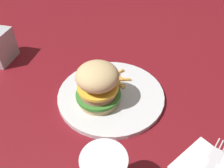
# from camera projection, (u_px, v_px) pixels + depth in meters

# --- Properties ---
(ground_plane) EXTENTS (1.60, 1.60, 0.00)m
(ground_plane) POSITION_uv_depth(u_px,v_px,m) (107.00, 91.00, 0.62)
(ground_plane) COLOR maroon
(plate) EXTENTS (0.27, 0.27, 0.01)m
(plate) POSITION_uv_depth(u_px,v_px,m) (112.00, 95.00, 0.60)
(plate) COLOR silver
(plate) RESTS_ON ground_plane
(sandwich) EXTENTS (0.11, 0.11, 0.11)m
(sandwich) POSITION_uv_depth(u_px,v_px,m) (98.00, 84.00, 0.54)
(sandwich) COLOR tan
(sandwich) RESTS_ON plate
(fries_pile) EXTENTS (0.10, 0.07, 0.01)m
(fries_pile) POSITION_uv_depth(u_px,v_px,m) (116.00, 79.00, 0.63)
(fries_pile) COLOR gold
(fries_pile) RESTS_ON plate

